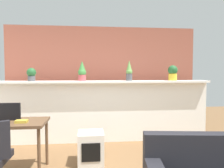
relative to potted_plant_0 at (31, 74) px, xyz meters
The scene contains 11 objects.
divider_wall 1.66m from the potted_plant_0, ahead, with size 4.38×0.16×1.23m, color white.
plant_shelf 1.46m from the potted_plant_0, ahead, with size 4.38×0.36×0.04m, color white.
brick_wall_behind 1.60m from the potted_plant_0, 24.53° to the left, with size 4.38×0.10×2.50m, color #9E5442.
potted_plant_0 is the anchor object (origin of this frame).
potted_plant_1 0.99m from the potted_plant_0, ahead, with size 0.17×0.17×0.41m.
potted_plant_2 1.95m from the potted_plant_0, ahead, with size 0.13×0.13×0.42m.
potted_plant_3 2.91m from the potted_plant_0, ahead, with size 0.20×0.20×0.32m.
desk 1.43m from the potted_plant_0, 91.34° to the right, with size 1.10×0.60×0.75m.
tv_monitor 1.27m from the potted_plant_0, 94.26° to the right, with size 0.45×0.04×0.25m, color black.
side_cube_shelf 1.93m from the potted_plant_0, 41.04° to the right, with size 0.40×0.41×0.50m.
book_on_desk 1.48m from the potted_plant_0, 81.05° to the right, with size 0.16×0.10×0.04m, color gold.
Camera 1 is at (-0.30, -2.36, 1.44)m, focal length 33.79 mm.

